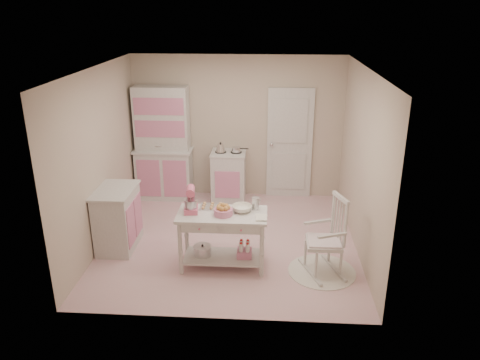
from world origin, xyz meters
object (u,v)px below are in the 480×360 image
at_px(hutch, 163,144).
at_px(bread_basket, 223,212).
at_px(stove, 229,176).
at_px(rocking_chair, 324,236).
at_px(work_table, 223,240).
at_px(stand_mixer, 191,200).
at_px(base_cabinet, 118,218).

relative_size(hutch, bread_basket, 8.32).
bearing_deg(stove, hutch, 177.61).
relative_size(rocking_chair, bread_basket, 4.40).
bearing_deg(work_table, stand_mixer, 177.27).
relative_size(stove, work_table, 0.77).
height_order(hutch, work_table, hutch).
bearing_deg(hutch, bread_basket, -61.27).
height_order(hutch, bread_basket, hutch).
relative_size(hutch, base_cabinet, 2.26).
relative_size(stove, rocking_chair, 0.84).
bearing_deg(rocking_chair, base_cabinet, 149.56).
bearing_deg(bread_basket, rocking_chair, -1.20).
relative_size(base_cabinet, rocking_chair, 0.84).
relative_size(hutch, rocking_chair, 1.89).
bearing_deg(base_cabinet, bread_basket, -17.22).
height_order(base_cabinet, rocking_chair, rocking_chair).
bearing_deg(base_cabinet, stand_mixer, -20.12).
bearing_deg(stand_mixer, bread_basket, -15.77).
distance_m(hutch, work_table, 2.81).
distance_m(work_table, bread_basket, 0.45).
distance_m(stove, work_table, 2.35).
distance_m(hutch, base_cabinet, 2.04).
distance_m(hutch, rocking_chair, 3.68).
bearing_deg(rocking_chair, work_table, 156.42).
height_order(base_cabinet, stand_mixer, stand_mixer).
distance_m(work_table, stand_mixer, 0.71).
distance_m(stove, base_cabinet, 2.40).
distance_m(stove, bread_basket, 2.43).
bearing_deg(stove, bread_basket, -86.69).
height_order(stove, base_cabinet, same).
bearing_deg(work_table, rocking_chair, -3.28).
relative_size(rocking_chair, work_table, 0.92).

